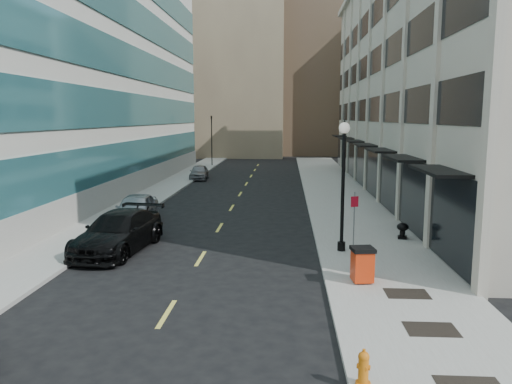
# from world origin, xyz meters

# --- Properties ---
(ground) EXTENTS (160.00, 160.00, 0.00)m
(ground) POSITION_xyz_m (0.00, 0.00, 0.00)
(ground) COLOR black
(ground) RESTS_ON ground
(sidewalk_right) EXTENTS (5.00, 80.00, 0.15)m
(sidewalk_right) POSITION_xyz_m (7.50, 20.00, 0.07)
(sidewalk_right) COLOR gray
(sidewalk_right) RESTS_ON ground
(sidewalk_left) EXTENTS (3.00, 80.00, 0.15)m
(sidewalk_left) POSITION_xyz_m (-6.50, 20.00, 0.07)
(sidewalk_left) COLOR gray
(sidewalk_left) RESTS_ON ground
(building_right) EXTENTS (15.30, 46.50, 18.25)m
(building_right) POSITION_xyz_m (16.94, 26.99, 8.99)
(building_right) COLOR #B7AF9B
(building_right) RESTS_ON ground
(building_left) EXTENTS (16.14, 46.00, 20.00)m
(building_left) POSITION_xyz_m (-15.95, 27.00, 9.99)
(building_left) COLOR beige
(building_left) RESTS_ON ground
(skyline_tan_near) EXTENTS (14.00, 18.00, 28.00)m
(skyline_tan_near) POSITION_xyz_m (-4.00, 68.00, 14.00)
(skyline_tan_near) COLOR #8E7B5D
(skyline_tan_near) RESTS_ON ground
(skyline_brown) EXTENTS (12.00, 16.00, 34.00)m
(skyline_brown) POSITION_xyz_m (8.00, 72.00, 17.00)
(skyline_brown) COLOR brown
(skyline_brown) RESTS_ON ground
(skyline_tan_far) EXTENTS (12.00, 14.00, 22.00)m
(skyline_tan_far) POSITION_xyz_m (-14.00, 78.00, 11.00)
(skyline_tan_far) COLOR #8E7B5D
(skyline_tan_far) RESTS_ON ground
(skyline_stone) EXTENTS (10.00, 14.00, 20.00)m
(skyline_stone) POSITION_xyz_m (18.00, 66.00, 10.00)
(skyline_stone) COLOR #B7AF9B
(skyline_stone) RESTS_ON ground
(grate_mid) EXTENTS (1.40, 1.00, 0.01)m
(grate_mid) POSITION_xyz_m (7.60, 1.00, 0.15)
(grate_mid) COLOR black
(grate_mid) RESTS_ON sidewalk_right
(grate_far) EXTENTS (1.40, 1.00, 0.01)m
(grate_far) POSITION_xyz_m (7.60, 3.80, 0.15)
(grate_far) COLOR black
(grate_far) RESTS_ON sidewalk_right
(road_centerline) EXTENTS (0.15, 68.20, 0.01)m
(road_centerline) POSITION_xyz_m (0.00, 17.00, 0.01)
(road_centerline) COLOR #D8CC4C
(road_centerline) RESTS_ON ground
(traffic_signal) EXTENTS (0.66, 0.66, 6.98)m
(traffic_signal) POSITION_xyz_m (-5.50, 48.00, 5.72)
(traffic_signal) COLOR black
(traffic_signal) RESTS_ON ground
(car_black_pickup) EXTENTS (3.16, 6.29, 1.75)m
(car_black_pickup) POSITION_xyz_m (-3.82, 8.93, 0.88)
(car_black_pickup) COLOR black
(car_black_pickup) RESTS_ON ground
(car_silver_sedan) EXTENTS (2.30, 5.01, 1.66)m
(car_silver_sedan) POSITION_xyz_m (-4.80, 14.74, 0.83)
(car_silver_sedan) COLOR #A0A4A9
(car_silver_sedan) RESTS_ON ground
(car_grey_sedan) EXTENTS (1.92, 4.17, 1.39)m
(car_grey_sedan) POSITION_xyz_m (-4.80, 35.00, 0.69)
(car_grey_sedan) COLOR gray
(car_grey_sedan) RESTS_ON ground
(fire_hydrant) EXTENTS (0.33, 0.33, 0.82)m
(fire_hydrant) POSITION_xyz_m (5.30, -2.00, 0.55)
(fire_hydrant) COLOR orange
(fire_hydrant) RESTS_ON sidewalk_right
(trash_bin) EXTENTS (0.87, 0.92, 1.26)m
(trash_bin) POSITION_xyz_m (6.29, 4.91, 0.83)
(trash_bin) COLOR red
(trash_bin) RESTS_ON sidewalk_right
(lamppost) EXTENTS (0.47, 0.47, 5.68)m
(lamppost) POSITION_xyz_m (6.02, 9.11, 3.49)
(lamppost) COLOR black
(lamppost) RESTS_ON sidewalk_right
(sign_post) EXTENTS (0.31, 0.12, 2.73)m
(sign_post) POSITION_xyz_m (6.40, 8.15, 1.88)
(sign_post) COLOR slate
(sign_post) RESTS_ON sidewalk_right
(urn_planter) EXTENTS (0.55, 0.55, 0.77)m
(urn_planter) POSITION_xyz_m (9.17, 11.48, 0.62)
(urn_planter) COLOR black
(urn_planter) RESTS_ON sidewalk_right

